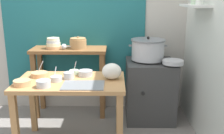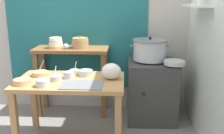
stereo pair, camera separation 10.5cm
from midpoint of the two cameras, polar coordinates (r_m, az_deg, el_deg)
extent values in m
cube|color=#B2ADA3|center=(3.62, -5.02, 11.11)|extent=(4.40, 0.10, 2.60)
cube|color=#1E6066|center=(3.59, -9.20, 11.75)|extent=(1.90, 0.02, 2.10)
cube|color=silver|center=(2.86, 20.27, 9.22)|extent=(0.10, 3.20, 2.60)
cube|color=silver|center=(3.00, 16.50, 12.63)|extent=(0.20, 0.56, 0.02)
cylinder|color=silver|center=(2.86, 17.36, 13.62)|extent=(0.07, 0.07, 0.09)
cylinder|color=#B7D1AD|center=(3.00, 16.58, 13.71)|extent=(0.09, 0.09, 0.09)
cube|color=#B27F4C|center=(2.73, -10.05, -3.23)|extent=(1.10, 0.66, 0.04)
cube|color=#B27F4C|center=(2.76, -21.27, -12.00)|extent=(0.06, 0.06, 0.68)
cube|color=#B27F4C|center=(2.57, 0.49, -12.96)|extent=(0.06, 0.06, 0.68)
cube|color=#B27F4C|center=(3.23, -17.67, -7.59)|extent=(0.06, 0.06, 0.68)
cube|color=#B27F4C|center=(3.07, 0.51, -8.04)|extent=(0.06, 0.06, 0.68)
cube|color=brown|center=(3.45, -10.17, 3.69)|extent=(0.96, 0.40, 0.04)
cube|color=brown|center=(3.53, -17.16, -4.07)|extent=(0.06, 0.06, 0.86)
cube|color=brown|center=(3.37, -3.05, -4.30)|extent=(0.06, 0.06, 0.86)
cube|color=brown|center=(3.80, -15.83, -2.60)|extent=(0.06, 0.06, 0.86)
cube|color=brown|center=(3.65, -2.76, -2.74)|extent=(0.06, 0.06, 0.86)
cube|color=#383838|center=(3.42, 7.30, -4.99)|extent=(0.60, 0.60, 0.76)
cylinder|color=black|center=(3.31, 7.52, 1.37)|extent=(0.36, 0.36, 0.02)
cylinder|color=black|center=(3.10, 5.76, -5.72)|extent=(0.04, 0.02, 0.04)
cylinder|color=#B7BABF|center=(3.30, 6.87, 3.62)|extent=(0.40, 0.40, 0.24)
cylinder|color=slate|center=(3.27, 6.94, 5.81)|extent=(0.42, 0.42, 0.02)
sphere|color=black|center=(3.27, 6.95, 6.30)|extent=(0.04, 0.04, 0.04)
cube|color=slate|center=(3.27, 3.08, 4.66)|extent=(0.04, 0.02, 0.02)
cube|color=slate|center=(3.32, 10.67, 4.57)|extent=(0.04, 0.02, 0.02)
cylinder|color=#A37A4C|center=(3.41, -8.24, 4.97)|extent=(0.21, 0.21, 0.11)
cylinder|color=#A37A4C|center=(3.40, -8.28, 6.08)|extent=(0.20, 0.20, 0.02)
sphere|color=#A37A4C|center=(3.40, -8.29, 6.44)|extent=(0.02, 0.02, 0.02)
cylinder|color=tan|center=(3.46, -13.39, 4.19)|extent=(0.19, 0.19, 0.04)
cylinder|color=beige|center=(3.45, -13.43, 4.82)|extent=(0.18, 0.18, 0.04)
cylinder|color=#B7BABF|center=(3.45, -13.47, 5.41)|extent=(0.17, 0.17, 0.03)
cylinder|color=beige|center=(3.44, -13.50, 5.92)|extent=(0.16, 0.16, 0.03)
sphere|color=#B7BABF|center=(3.38, -11.26, 4.35)|extent=(0.07, 0.07, 0.07)
cylinder|color=#B7BABF|center=(3.36, -8.96, 4.42)|extent=(0.20, 0.03, 0.01)
cube|color=slate|center=(2.54, -7.45, -3.94)|extent=(0.40, 0.28, 0.01)
ellipsoid|color=silver|center=(2.69, -1.18, -0.94)|extent=(0.20, 0.16, 0.17)
cylinder|color=#B7BABF|center=(3.15, 12.15, 1.06)|extent=(0.25, 0.25, 0.05)
cylinder|color=#B7BABF|center=(2.71, -13.07, -2.49)|extent=(0.12, 0.12, 0.05)
cylinder|color=maroon|center=(2.71, -13.10, -2.09)|extent=(0.10, 0.10, 0.01)
cylinder|color=#B7BABF|center=(2.71, -13.39, -1.48)|extent=(0.03, 0.07, 0.14)
cylinder|color=#B7D1AD|center=(2.92, -9.27, -1.09)|extent=(0.10, 0.10, 0.05)
cylinder|color=brown|center=(2.92, -9.28, -0.77)|extent=(0.09, 0.09, 0.01)
cylinder|color=#B7BABF|center=(2.92, -9.12, -0.11)|extent=(0.05, 0.04, 0.14)
cylinder|color=tan|center=(2.92, -16.44, -1.55)|extent=(0.17, 0.17, 0.05)
cylinder|color=beige|center=(2.91, -16.46, -1.23)|extent=(0.15, 0.15, 0.01)
cylinder|color=#B7BABF|center=(2.92, -16.40, -0.29)|extent=(0.09, 0.01, 0.16)
cylinder|color=#B7BABF|center=(2.84, -6.83, -1.33)|extent=(0.15, 0.15, 0.06)
cylinder|color=#337238|center=(2.83, -6.84, -0.87)|extent=(0.13, 0.13, 0.01)
cylinder|color=#B7BABF|center=(2.57, -15.76, -3.51)|extent=(0.14, 0.14, 0.07)
cylinder|color=#BFB28C|center=(2.56, -15.81, -2.92)|extent=(0.12, 0.12, 0.01)
cylinder|color=tan|center=(2.68, -19.96, -3.24)|extent=(0.16, 0.16, 0.05)
cylinder|color=#337238|center=(2.68, -20.00, -2.82)|extent=(0.14, 0.14, 0.01)
cylinder|color=#B7BABF|center=(2.77, -10.41, -1.82)|extent=(0.11, 0.11, 0.07)
cylinder|color=maroon|center=(2.76, -10.44, -1.25)|extent=(0.09, 0.09, 0.01)
camera|label=1|loc=(0.05, -91.08, -0.29)|focal=42.20mm
camera|label=2|loc=(0.05, 88.92, 0.29)|focal=42.20mm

